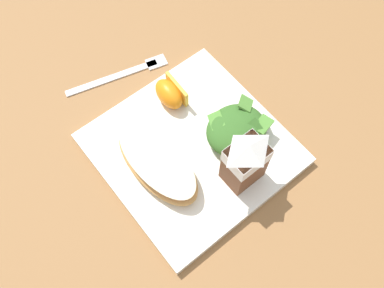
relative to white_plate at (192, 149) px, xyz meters
The scene contains 7 objects.
ground 0.01m from the white_plate, ahead, with size 3.00×3.00×0.00m, color olive.
white_plate is the anchor object (origin of this frame).
cheesy_pizza_bread 0.07m from the white_plate, ahead, with size 0.08×0.17×0.04m.
green_salad_pile 0.08m from the white_plate, 156.86° to the left, with size 0.11×0.09×0.04m.
milk_carton 0.11m from the white_plate, 108.67° to the left, with size 0.06×0.04×0.11m.
orange_wedge_front 0.10m from the white_plate, 106.18° to the right, with size 0.04×0.06×0.04m.
metal_fork 0.19m from the white_plate, 90.70° to the right, with size 0.19×0.07×0.01m.
Camera 1 is at (0.18, 0.23, 0.63)m, focal length 39.66 mm.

